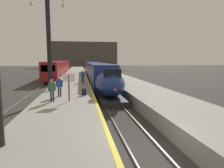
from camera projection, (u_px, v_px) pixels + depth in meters
name	position (u px, v px, depth m)	size (l,w,h in m)	color
ground_plane	(148.00, 156.00, 8.51)	(260.00, 260.00, 0.00)	#33302D
platform_left	(73.00, 82.00, 32.03)	(4.80, 110.00, 1.05)	gray
platform_right	(121.00, 81.00, 33.33)	(4.80, 110.00, 1.05)	gray
platform_left_safety_stripe	(87.00, 79.00, 32.33)	(0.20, 107.80, 0.01)	yellow
rail_main_left	(92.00, 83.00, 35.31)	(0.08, 110.00, 0.12)	slate
rail_main_right	(100.00, 82.00, 35.55)	(0.08, 110.00, 0.12)	slate
rail_secondary_left	(46.00, 83.00, 34.00)	(0.08, 110.00, 0.12)	slate
rail_secondary_right	(55.00, 83.00, 34.25)	(0.08, 110.00, 0.12)	slate
highspeed_train_main	(97.00, 73.00, 34.30)	(2.92, 37.92, 3.60)	navy
regional_train_adjacent	(59.00, 68.00, 49.80)	(2.85, 36.60, 3.80)	maroon
station_column_mid	(49.00, 34.00, 19.24)	(4.00, 0.68, 9.42)	black
passenger_near_edge	(59.00, 85.00, 16.59)	(0.57, 0.26, 1.69)	#23232D
passenger_mid_platform	(52.00, 89.00, 14.56)	(0.57, 0.27, 1.69)	#23232D
passenger_far_waiting	(83.00, 75.00, 26.61)	(0.51, 0.38, 1.69)	#23232D
rolling_suitcase	(84.00, 92.00, 17.27)	(0.40, 0.22, 0.98)	black
departure_info_board	(69.00, 82.00, 14.63)	(0.90, 0.10, 2.12)	maroon
terminus_back_wall	(85.00, 55.00, 107.50)	(36.00, 2.00, 14.00)	#4C4742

